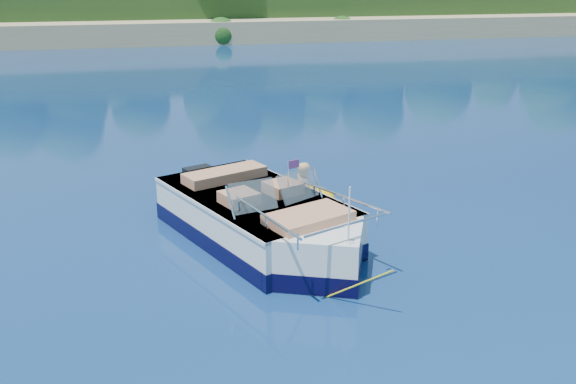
# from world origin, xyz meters

# --- Properties ---
(ground) EXTENTS (160.00, 160.00, 0.00)m
(ground) POSITION_xyz_m (0.00, 0.00, 0.00)
(ground) COLOR #0A1847
(ground) RESTS_ON ground
(shoreline) EXTENTS (170.00, 59.00, 6.00)m
(shoreline) POSITION_xyz_m (0.00, 63.77, 0.98)
(shoreline) COLOR #9F8A5C
(shoreline) RESTS_ON ground
(motorboat) EXTENTS (3.66, 5.79, 2.05)m
(motorboat) POSITION_xyz_m (-3.08, 1.04, 0.40)
(motorboat) COLOR white
(motorboat) RESTS_ON ground
(tow_tube) EXTENTS (1.87, 1.87, 0.37)m
(tow_tube) POSITION_xyz_m (-1.85, 3.00, 0.10)
(tow_tube) COLOR #FDB700
(tow_tube) RESTS_ON ground
(boy) EXTENTS (0.59, 0.92, 1.66)m
(boy) POSITION_xyz_m (-1.88, 3.00, 0.00)
(boy) COLOR tan
(boy) RESTS_ON ground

